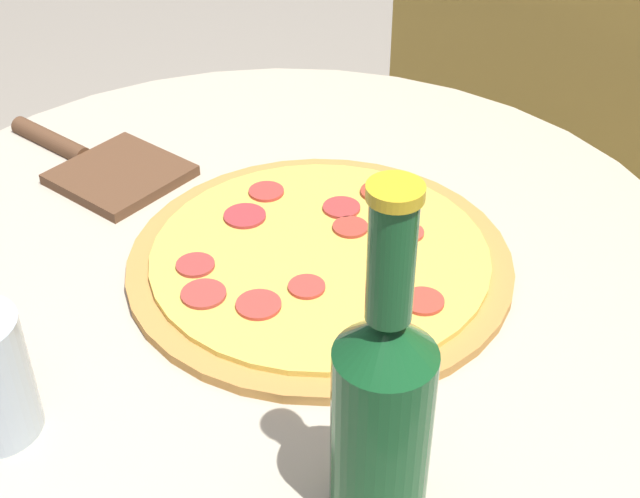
% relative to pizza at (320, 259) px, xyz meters
% --- Properties ---
extents(table, '(0.85, 0.85, 0.71)m').
position_rel_pizza_xyz_m(table, '(-0.04, -0.03, -0.18)').
color(table, '#B2A893').
rests_on(table, ground_plane).
extents(pizza, '(0.37, 0.37, 0.02)m').
position_rel_pizza_xyz_m(pizza, '(0.00, 0.00, 0.00)').
color(pizza, '#B77F3D').
rests_on(pizza, table).
extents(beer_bottle, '(0.07, 0.07, 0.27)m').
position_rel_pizza_xyz_m(beer_bottle, '(0.25, -0.13, 0.09)').
color(beer_bottle, '#144C23').
rests_on(beer_bottle, table).
extents(pizza_paddle, '(0.26, 0.15, 0.02)m').
position_rel_pizza_xyz_m(pizza_paddle, '(-0.28, -0.10, -0.00)').
color(pizza_paddle, brown).
rests_on(pizza_paddle, table).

